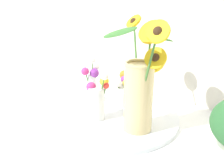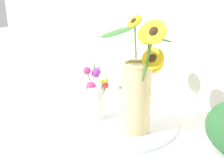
% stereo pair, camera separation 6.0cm
% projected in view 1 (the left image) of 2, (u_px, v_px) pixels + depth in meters
% --- Properties ---
extents(ground_plane, '(6.00, 6.00, 0.00)m').
position_uv_depth(ground_plane, '(97.00, 130.00, 0.95)').
color(ground_plane, white).
extents(serving_tray, '(0.52, 0.52, 0.02)m').
position_uv_depth(serving_tray, '(112.00, 117.00, 1.04)').
color(serving_tray, silver).
rests_on(serving_tray, ground_plane).
extents(mason_jar_sunflowers, '(0.27, 0.25, 0.39)m').
position_uv_depth(mason_jar_sunflowers, '(140.00, 86.00, 0.88)').
color(mason_jar_sunflowers, '#D1B77A').
rests_on(mason_jar_sunflowers, serving_tray).
extents(vase_small_center, '(0.09, 0.08, 0.19)m').
position_uv_depth(vase_small_center, '(97.00, 99.00, 0.98)').
color(vase_small_center, white).
rests_on(vase_small_center, serving_tray).
extents(vase_bulb_right, '(0.08, 0.10, 0.21)m').
position_uv_depth(vase_bulb_right, '(93.00, 86.00, 1.13)').
color(vase_bulb_right, white).
rests_on(vase_bulb_right, serving_tray).
extents(vase_small_back, '(0.07, 0.09, 0.15)m').
position_uv_depth(vase_small_back, '(122.00, 91.00, 1.10)').
color(vase_small_back, white).
rests_on(vase_small_back, serving_tray).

